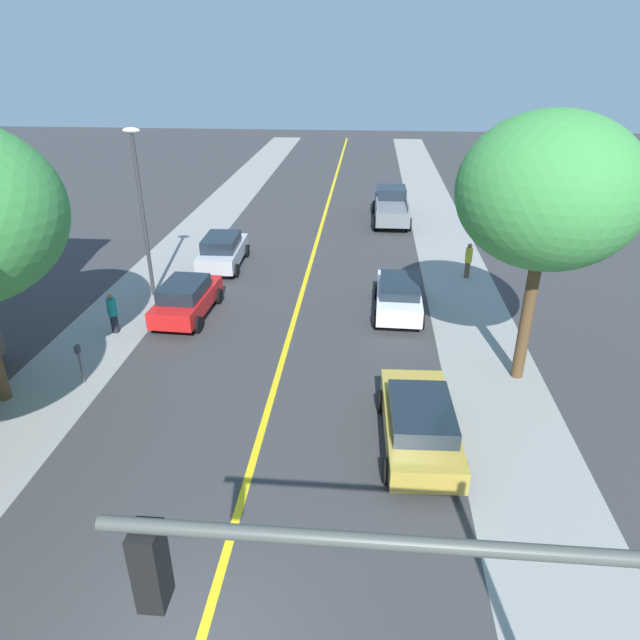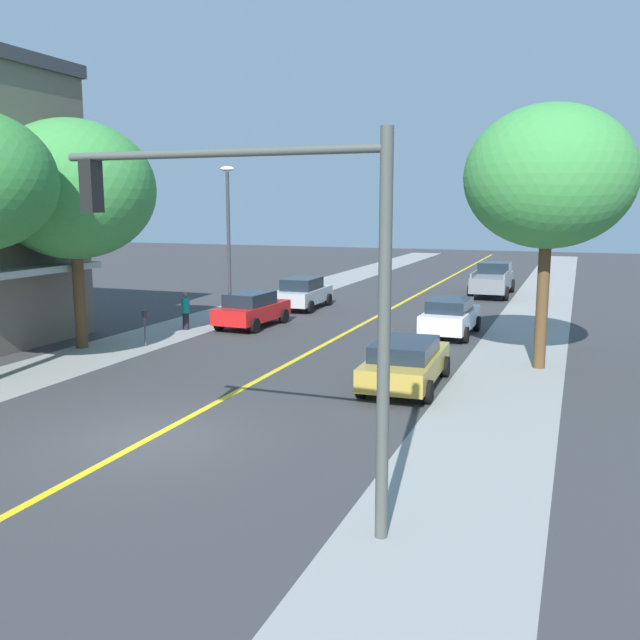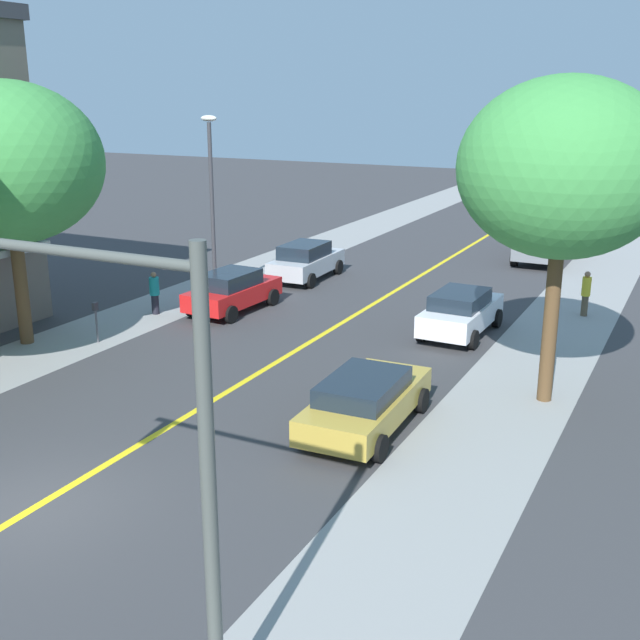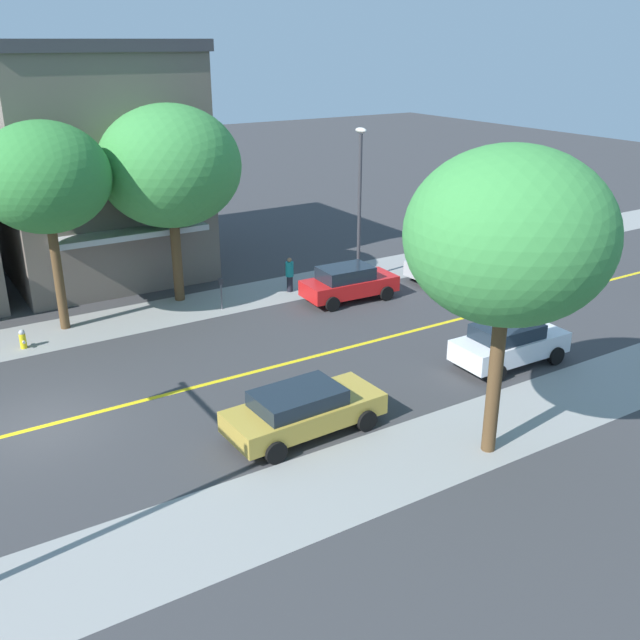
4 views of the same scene
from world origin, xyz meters
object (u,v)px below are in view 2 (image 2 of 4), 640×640
(street_tree_left_far, at_px, (549,177))
(parking_meter, at_px, (145,323))
(grey_pickup_truck, at_px, (493,279))
(street_lamp, at_px, (228,226))
(pedestrian_yellow_shirt, at_px, (543,304))
(red_sedan_left_curb, at_px, (252,309))
(traffic_light_mast, at_px, (275,260))
(street_tree_right_corner, at_px, (73,190))
(silver_sedan_left_curb, at_px, (303,293))
(gold_sedan_right_curb, at_px, (406,362))
(pedestrian_teal_shirt, at_px, (186,310))
(white_sedan_right_curb, at_px, (450,316))

(street_tree_left_far, xyz_separation_m, parking_meter, (-14.04, -1.61, -5.19))
(grey_pickup_truck, bearing_deg, street_lamp, 139.30)
(street_tree_left_far, height_order, pedestrian_yellow_shirt, street_tree_left_far)
(red_sedan_left_curb, height_order, pedestrian_yellow_shirt, pedestrian_yellow_shirt)
(traffic_light_mast, bearing_deg, pedestrian_yellow_shirt, -98.14)
(red_sedan_left_curb, bearing_deg, street_tree_right_corner, 150.23)
(street_tree_left_far, height_order, traffic_light_mast, street_tree_left_far)
(street_tree_right_corner, relative_size, traffic_light_mast, 1.30)
(street_tree_left_far, bearing_deg, street_lamp, 158.77)
(silver_sedan_left_curb, xyz_separation_m, gold_sedan_right_curb, (8.57, -13.15, -0.08))
(street_tree_left_far, bearing_deg, red_sedan_left_curb, 163.76)
(parking_meter, relative_size, pedestrian_yellow_shirt, 0.81)
(street_tree_left_far, height_order, pedestrian_teal_shirt, street_tree_left_far)
(traffic_light_mast, height_order, red_sedan_left_curb, traffic_light_mast)
(street_tree_left_far, xyz_separation_m, gold_sedan_right_curb, (-3.50, -3.88, -5.33))
(traffic_light_mast, height_order, street_lamp, street_lamp)
(parking_meter, relative_size, gold_sedan_right_curb, 0.29)
(pedestrian_teal_shirt, bearing_deg, traffic_light_mast, -58.93)
(white_sedan_right_curb, bearing_deg, pedestrian_yellow_shirt, -37.34)
(street_tree_right_corner, height_order, red_sedan_left_curb, street_tree_right_corner)
(street_tree_right_corner, distance_m, parking_meter, 5.40)
(street_lamp, xyz_separation_m, gold_sedan_right_curb, (10.78, -9.43, -3.53))
(traffic_light_mast, distance_m, red_sedan_left_curb, 18.98)
(street_lamp, height_order, grey_pickup_truck, street_lamp)
(street_lamp, relative_size, white_sedan_right_curb, 1.66)
(gold_sedan_right_curb, bearing_deg, street_tree_left_far, -44.04)
(white_sedan_right_curb, bearing_deg, pedestrian_teal_shirt, 104.95)
(silver_sedan_left_curb, height_order, pedestrian_teal_shirt, silver_sedan_left_curb)
(pedestrian_teal_shirt, xyz_separation_m, pedestrian_yellow_shirt, (14.12, 6.87, 0.06))
(traffic_light_mast, distance_m, pedestrian_teal_shirt, 18.86)
(pedestrian_teal_shirt, bearing_deg, parking_meter, -88.36)
(traffic_light_mast, distance_m, pedestrian_yellow_shirt, 22.27)
(traffic_light_mast, bearing_deg, silver_sedan_left_curb, -68.84)
(street_lamp, distance_m, grey_pickup_truck, 16.81)
(red_sedan_left_curb, bearing_deg, pedestrian_teal_shirt, 126.99)
(parking_meter, height_order, street_lamp, street_lamp)
(grey_pickup_truck, bearing_deg, street_tree_right_corner, 148.63)
(red_sedan_left_curb, height_order, gold_sedan_right_curb, red_sedan_left_curb)
(parking_meter, distance_m, silver_sedan_left_curb, 11.04)
(pedestrian_yellow_shirt, bearing_deg, parking_meter, 136.50)
(street_tree_right_corner, height_order, parking_meter, street_tree_right_corner)
(white_sedan_right_curb, bearing_deg, street_tree_left_far, -139.65)
(street_tree_left_far, distance_m, pedestrian_teal_shirt, 15.52)
(traffic_light_mast, xyz_separation_m, silver_sedan_left_curb, (-8.60, 22.22, -3.54))
(street_lamp, distance_m, white_sedan_right_curb, 11.16)
(street_tree_right_corner, height_order, grey_pickup_truck, street_tree_right_corner)
(pedestrian_teal_shirt, bearing_deg, street_lamp, 81.63)
(street_tree_left_far, relative_size, parking_meter, 6.15)
(traffic_light_mast, relative_size, red_sedan_left_curb, 1.51)
(street_tree_right_corner, bearing_deg, street_lamp, 77.70)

